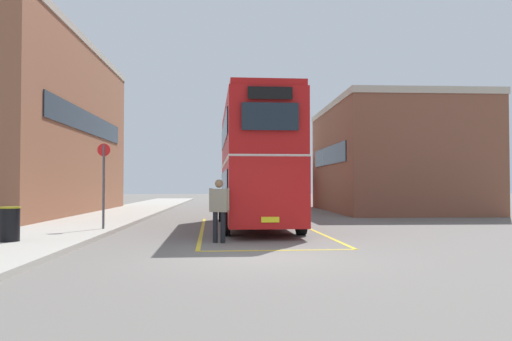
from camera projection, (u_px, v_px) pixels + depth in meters
ground_plane at (242, 217)px, 26.02m from camera, size 135.60×135.60×0.00m
sidewalk_left at (121, 214)px, 28.07m from camera, size 4.00×57.60×0.14m
brick_building_left at (36, 128)px, 27.45m from camera, size 5.67×18.35×9.29m
depot_building_right at (393, 158)px, 32.03m from camera, size 8.08×12.53×6.58m
double_decker_bus at (256, 162)px, 19.86m from camera, size 2.96×10.11×4.75m
single_deck_bus at (279, 185)px, 39.56m from camera, size 3.45×8.30×3.02m
pedestrian_boarding at (219, 206)px, 14.56m from camera, size 0.57×0.36×1.78m
litter_bin at (10, 224)px, 13.62m from camera, size 0.54×0.54×0.91m
bus_stop_sign at (104, 178)px, 17.63m from camera, size 0.44×0.08×2.90m
bay_marking_yellow at (259, 232)px, 17.93m from camera, size 4.47×12.16×0.01m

